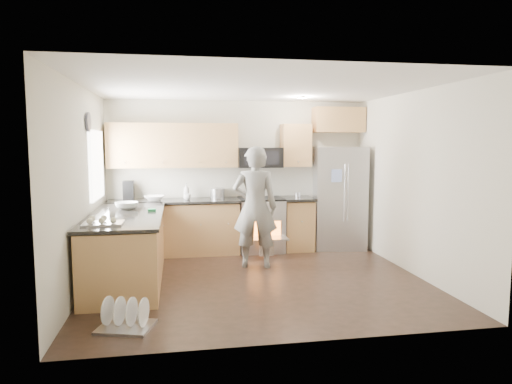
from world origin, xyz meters
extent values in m
plane|color=black|center=(0.00, 0.00, 0.00)|extent=(4.50, 4.50, 0.00)
cube|color=beige|center=(0.00, 2.00, 1.30)|extent=(4.50, 0.04, 2.60)
cube|color=beige|center=(0.00, -2.00, 1.30)|extent=(4.50, 0.04, 2.60)
cube|color=beige|center=(-2.25, 0.00, 1.30)|extent=(0.04, 4.00, 2.60)
cube|color=beige|center=(2.25, 0.00, 1.30)|extent=(0.04, 4.00, 2.60)
cube|color=white|center=(0.00, 0.00, 2.60)|extent=(4.50, 4.00, 0.04)
cube|color=white|center=(-2.23, 1.00, 1.55)|extent=(0.04, 1.00, 1.00)
cylinder|color=#FFE5CC|center=(0.90, 1.10, 2.58)|extent=(0.14, 0.14, 0.02)
cylinder|color=#474754|center=(-2.22, 0.45, 2.15)|extent=(0.03, 0.26, 0.26)
cube|color=#B77E49|center=(-1.12, 1.70, 0.43)|extent=(2.15, 0.60, 0.87)
cube|color=black|center=(-1.12, 1.69, 0.91)|extent=(2.19, 0.64, 0.04)
cube|color=#B77E49|center=(1.00, 1.70, 0.43)|extent=(0.50, 0.60, 0.87)
cube|color=black|center=(1.00, 1.69, 0.91)|extent=(0.54, 0.64, 0.04)
cube|color=#B77E49|center=(-1.12, 1.83, 1.83)|extent=(2.16, 0.33, 0.74)
cube|color=#B77E49|center=(1.00, 1.83, 1.83)|extent=(0.50, 0.33, 0.74)
cube|color=#B77E49|center=(1.78, 1.83, 2.28)|extent=(0.90, 0.33, 0.44)
imported|color=white|center=(-1.45, 1.66, 0.97)|extent=(0.33, 0.33, 0.08)
imported|color=white|center=(-0.92, 1.80, 1.06)|extent=(0.10, 0.10, 0.27)
imported|color=white|center=(-0.91, 1.68, 0.97)|extent=(0.12, 0.12, 0.10)
cylinder|color=#B7B7BC|center=(-0.39, 1.85, 1.01)|extent=(0.24, 0.24, 0.17)
cube|color=black|center=(-1.87, 1.78, 1.09)|extent=(0.17, 0.21, 0.32)
cylinder|color=#B7B7BC|center=(1.04, 1.81, 0.96)|extent=(0.09, 0.09, 0.07)
cube|color=#B77E49|center=(-1.75, 0.25, 0.43)|extent=(0.90, 2.30, 0.87)
cube|color=black|center=(-1.75, 0.25, 0.91)|extent=(0.96, 2.36, 0.04)
imported|color=white|center=(-1.79, 0.71, 0.98)|extent=(0.32, 0.32, 0.10)
cube|color=#31AC5F|center=(-1.42, 0.45, 0.94)|extent=(0.11, 0.08, 0.03)
cube|color=#B7B7BC|center=(-1.93, -0.51, 0.97)|extent=(0.45, 0.35, 0.10)
cube|color=#B7B7BC|center=(0.35, 1.68, 0.45)|extent=(0.76, 0.62, 0.90)
cube|color=black|center=(0.35, 1.68, 0.92)|extent=(0.76, 0.60, 0.03)
cube|color=orange|center=(0.35, 1.36, 0.40)|extent=(0.56, 0.02, 0.34)
cube|color=#B7B7BC|center=(0.35, 1.20, 0.32)|extent=(0.70, 0.34, 0.03)
cube|color=white|center=(0.35, 1.15, 0.18)|extent=(0.24, 0.03, 0.28)
cube|color=black|center=(0.35, 1.80, 1.62)|extent=(0.76, 0.40, 0.34)
cube|color=#B7B7BC|center=(1.77, 1.70, 0.90)|extent=(0.98, 0.81, 1.80)
cylinder|color=#B7B7BC|center=(1.74, 1.35, 1.03)|extent=(0.02, 0.02, 0.98)
cylinder|color=#B7B7BC|center=(1.80, 1.35, 1.03)|extent=(0.02, 0.02, 0.98)
cube|color=pink|center=(1.97, 1.35, 0.83)|extent=(0.23, 0.04, 0.29)
cube|color=#90A8E7|center=(1.59, 1.35, 1.32)|extent=(0.17, 0.03, 0.22)
imported|color=gray|center=(0.08, 0.68, 0.91)|extent=(0.74, 0.55, 1.83)
cube|color=#B7B7BC|center=(-1.60, -1.38, 0.02)|extent=(0.62, 0.55, 0.03)
cylinder|color=white|center=(-1.78, -1.33, 0.18)|extent=(0.10, 0.29, 0.29)
cylinder|color=white|center=(-1.66, -1.37, 0.18)|extent=(0.10, 0.29, 0.29)
cylinder|color=white|center=(-1.54, -1.40, 0.18)|extent=(0.10, 0.29, 0.29)
cylinder|color=white|center=(-1.42, -1.44, 0.18)|extent=(0.10, 0.29, 0.29)
camera|label=1|loc=(-1.05, -5.99, 1.87)|focal=32.00mm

